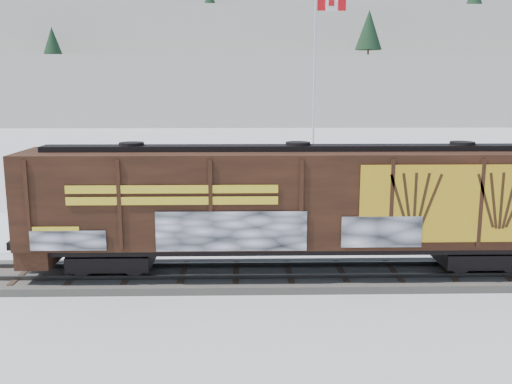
{
  "coord_description": "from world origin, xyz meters",
  "views": [
    {
      "loc": [
        -1.7,
        -20.62,
        7.3
      ],
      "look_at": [
        -1.18,
        3.0,
        2.8
      ],
      "focal_mm": 40.0,
      "sensor_mm": 36.0,
      "label": 1
    }
  ],
  "objects_px": {
    "flagpole": "(315,123)",
    "car_dark": "(350,220)",
    "car_silver": "(212,222)",
    "car_white": "(232,212)",
    "hopper_railcar": "(297,201)"
  },
  "relations": [
    {
      "from": "flagpole",
      "to": "car_dark",
      "type": "height_order",
      "value": "flagpole"
    },
    {
      "from": "car_silver",
      "to": "car_white",
      "type": "relative_size",
      "value": 0.86
    },
    {
      "from": "hopper_railcar",
      "to": "car_silver",
      "type": "bearing_deg",
      "value": 120.69
    },
    {
      "from": "hopper_railcar",
      "to": "car_white",
      "type": "xyz_separation_m",
      "value": [
        -2.59,
        7.91,
        -2.19
      ]
    },
    {
      "from": "hopper_railcar",
      "to": "flagpole",
      "type": "height_order",
      "value": "flagpole"
    },
    {
      "from": "car_silver",
      "to": "car_dark",
      "type": "bearing_deg",
      "value": -65.57
    },
    {
      "from": "car_silver",
      "to": "car_dark",
      "type": "xyz_separation_m",
      "value": [
        6.75,
        0.48,
        -0.02
      ]
    },
    {
      "from": "car_silver",
      "to": "car_white",
      "type": "height_order",
      "value": "car_white"
    },
    {
      "from": "flagpole",
      "to": "car_silver",
      "type": "distance_m",
      "value": 11.89
    },
    {
      "from": "flagpole",
      "to": "car_white",
      "type": "relative_size",
      "value": 2.59
    },
    {
      "from": "hopper_railcar",
      "to": "car_dark",
      "type": "distance_m",
      "value": 7.55
    },
    {
      "from": "car_silver",
      "to": "car_dark",
      "type": "height_order",
      "value": "car_silver"
    },
    {
      "from": "car_white",
      "to": "car_silver",
      "type": "bearing_deg",
      "value": 148.77
    },
    {
      "from": "car_silver",
      "to": "car_white",
      "type": "distance_m",
      "value": 2.18
    },
    {
      "from": "flagpole",
      "to": "car_white",
      "type": "xyz_separation_m",
      "value": [
        -5.12,
        -7.42,
        -4.0
      ]
    }
  ]
}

